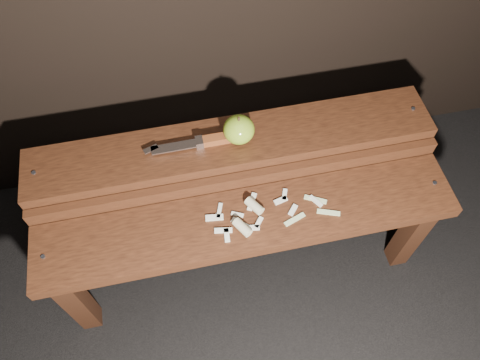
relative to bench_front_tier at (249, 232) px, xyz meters
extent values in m
plane|color=black|center=(0.00, 0.06, -0.35)|extent=(60.00, 60.00, 0.00)
cube|color=black|center=(-0.54, -0.04, -0.16)|extent=(0.06, 0.06, 0.38)
cube|color=black|center=(0.54, -0.04, -0.16)|extent=(0.06, 0.06, 0.38)
cube|color=#3A1C0E|center=(0.00, 0.01, 0.05)|extent=(1.20, 0.20, 0.04)
cylinder|color=slate|center=(-0.56, 0.01, 0.07)|extent=(0.01, 0.01, 0.00)
cylinder|color=slate|center=(0.56, 0.01, 0.07)|extent=(0.01, 0.01, 0.00)
cube|color=black|center=(-0.54, 0.26, -0.12)|extent=(0.06, 0.06, 0.46)
cube|color=black|center=(0.54, 0.26, -0.12)|extent=(0.06, 0.06, 0.46)
cube|color=#3A1C0E|center=(0.00, 0.13, 0.09)|extent=(1.20, 0.02, 0.05)
cube|color=#3A1C0E|center=(0.00, 0.23, 0.13)|extent=(1.20, 0.18, 0.04)
cylinder|color=slate|center=(-0.56, 0.23, 0.15)|extent=(0.01, 0.01, 0.00)
cylinder|color=slate|center=(0.56, 0.23, 0.15)|extent=(0.01, 0.01, 0.00)
ellipsoid|color=olive|center=(0.02, 0.23, 0.19)|extent=(0.09, 0.09, 0.08)
cylinder|color=#382314|center=(0.02, 0.23, 0.23)|extent=(0.01, 0.01, 0.01)
cube|color=brown|center=(-0.03, 0.23, 0.16)|extent=(0.12, 0.03, 0.02)
cube|color=silver|center=(-0.10, 0.23, 0.16)|extent=(0.02, 0.03, 0.03)
cube|color=silver|center=(-0.17, 0.23, 0.16)|extent=(0.13, 0.03, 0.00)
cube|color=silver|center=(-0.23, 0.24, 0.16)|extent=(0.05, 0.03, 0.00)
cube|color=beige|center=(0.20, 0.02, 0.07)|extent=(0.03, 0.04, 0.01)
cube|color=beige|center=(-0.07, -0.03, 0.07)|extent=(0.02, 0.04, 0.01)
cube|color=beige|center=(0.03, -0.01, 0.07)|extent=(0.03, 0.04, 0.01)
cube|color=beige|center=(-0.08, -0.01, 0.07)|extent=(0.05, 0.02, 0.01)
cube|color=beige|center=(0.01, -0.02, 0.07)|extent=(0.04, 0.02, 0.01)
cube|color=beige|center=(0.12, 0.06, 0.07)|extent=(0.02, 0.04, 0.01)
cube|color=beige|center=(-0.07, 0.05, 0.07)|extent=(0.03, 0.05, 0.01)
cube|color=beige|center=(-0.03, 0.03, 0.07)|extent=(0.04, 0.02, 0.01)
cube|color=beige|center=(0.02, 0.06, 0.07)|extent=(0.04, 0.06, 0.01)
cube|color=beige|center=(-0.03, 0.00, 0.07)|extent=(0.05, 0.04, 0.01)
cube|color=beige|center=(0.13, 0.01, 0.07)|extent=(0.03, 0.04, 0.01)
cube|color=beige|center=(-0.09, 0.03, 0.07)|extent=(0.05, 0.02, 0.01)
cube|color=beige|center=(0.10, 0.05, 0.07)|extent=(0.04, 0.02, 0.01)
cylinder|color=#C9BB8C|center=(-0.02, -0.02, 0.08)|extent=(0.05, 0.06, 0.03)
cylinder|color=#C9BB8C|center=(0.02, 0.04, 0.08)|extent=(0.05, 0.06, 0.03)
cube|color=#BCC988|center=(0.13, -0.02, 0.07)|extent=(0.07, 0.03, 0.00)
cube|color=#BCC988|center=(0.23, -0.02, 0.07)|extent=(0.07, 0.04, 0.00)
cube|color=#BCC988|center=(0.20, 0.03, 0.07)|extent=(0.06, 0.04, 0.00)
camera|label=1|loc=(-0.15, -0.58, 1.23)|focal=35.00mm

